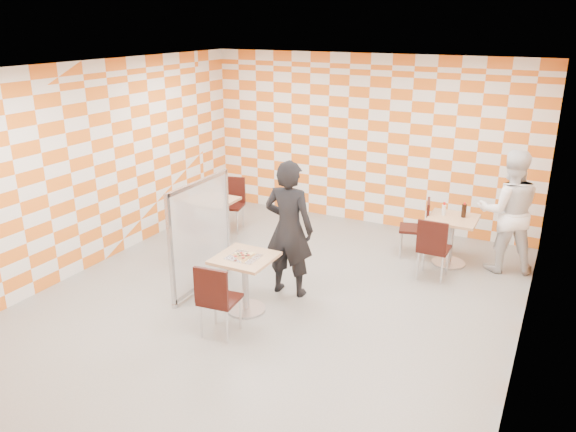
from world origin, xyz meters
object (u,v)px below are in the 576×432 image
(second_table, at_px, (451,233))
(man_dark, at_px, (289,229))
(main_table, at_px, (245,274))
(chair_empty_far, at_px, (232,199))
(man_white, at_px, (508,211))
(chair_second_side, at_px, (420,224))
(empty_table, at_px, (213,214))
(partition, at_px, (201,235))
(chair_empty_near, at_px, (191,224))
(chair_main_front, at_px, (216,296))
(soda_bottle, at_px, (464,211))
(chair_second_front, at_px, (433,245))
(sport_bottle, at_px, (444,209))

(second_table, xyz_separation_m, man_dark, (-1.76, -1.94, 0.42))
(main_table, xyz_separation_m, chair_empty_far, (-1.75, 2.46, 0.04))
(main_table, xyz_separation_m, man_white, (2.76, 2.82, 0.40))
(chair_second_side, bearing_deg, man_white, 3.94)
(empty_table, bearing_deg, chair_second_side, 16.99)
(main_table, xyz_separation_m, partition, (-0.86, 0.29, 0.28))
(empty_table, distance_m, chair_empty_near, 0.65)
(chair_main_front, bearing_deg, chair_empty_far, 119.35)
(second_table, height_order, chair_main_front, chair_main_front)
(second_table, distance_m, chair_main_front, 3.90)
(man_white, xyz_separation_m, soda_bottle, (-0.61, -0.08, -0.06))
(man_white, bearing_deg, man_dark, 21.79)
(second_table, xyz_separation_m, chair_second_front, (-0.12, -0.69, 0.04))
(soda_bottle, bearing_deg, main_table, -128.13)
(second_table, height_order, soda_bottle, soda_bottle)
(chair_main_front, xyz_separation_m, soda_bottle, (2.11, 3.45, 0.31))
(chair_second_front, height_order, sport_bottle, sport_bottle)
(main_table, bearing_deg, sport_bottle, 55.41)
(man_white, bearing_deg, partition, 16.46)
(chair_main_front, bearing_deg, chair_second_front, 55.06)
(main_table, height_order, empty_table, same)
(main_table, relative_size, chair_empty_far, 0.81)
(second_table, height_order, empty_table, same)
(empty_table, bearing_deg, partition, -61.16)
(chair_second_front, xyz_separation_m, chair_empty_far, (-3.65, 0.50, 0.00))
(chair_second_front, distance_m, man_dark, 2.10)
(second_table, relative_size, chair_second_side, 0.81)
(chair_empty_near, distance_m, chair_empty_far, 1.35)
(main_table, height_order, sport_bottle, sport_bottle)
(chair_second_side, height_order, chair_empty_near, same)
(partition, height_order, sport_bottle, partition)
(main_table, bearing_deg, man_white, 45.61)
(chair_second_front, height_order, chair_empty_near, same)
(chair_main_front, distance_m, chair_empty_far, 3.64)
(man_dark, height_order, man_white, man_dark)
(partition, relative_size, man_white, 0.85)
(main_table, distance_m, chair_second_side, 3.12)
(main_table, height_order, chair_second_front, chair_second_front)
(chair_main_front, relative_size, sport_bottle, 4.62)
(partition, bearing_deg, man_white, 34.93)
(empty_table, relative_size, partition, 0.48)
(chair_empty_near, bearing_deg, empty_table, 93.00)
(chair_main_front, relative_size, chair_second_front, 1.00)
(main_table, height_order, chair_main_front, chair_main_front)
(main_table, height_order, man_dark, man_dark)
(chair_main_front, bearing_deg, partition, 132.01)
(chair_second_side, distance_m, man_dark, 2.42)
(chair_empty_far, relative_size, man_white, 0.51)
(chair_main_front, bearing_deg, main_table, 93.01)
(chair_second_front, xyz_separation_m, partition, (-2.76, -1.67, 0.25))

